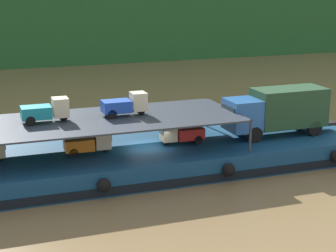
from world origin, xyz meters
TOP-DOWN VIEW (x-y plane):
  - ground_plane at (0.00, 0.00)m, footprint 400.00×400.00m
  - cargo_barge at (0.00, -0.03)m, footprint 27.77×7.93m
  - covered_lorry at (8.90, -0.38)m, footprint 7.87×2.34m
  - cargo_rack at (-3.80, 0.00)m, footprint 18.57×6.52m
  - mini_truck_lower_aft at (-3.70, -0.15)m, footprint 2.78×1.27m
  - mini_truck_lower_mid at (2.19, -0.05)m, footprint 2.75×1.22m
  - mini_truck_upper_mid at (-6.00, 0.38)m, footprint 2.74×1.21m
  - mini_truck_upper_fore at (-1.27, 0.36)m, footprint 2.75×1.22m

SIDE VIEW (x-z plane):
  - ground_plane at x=0.00m, z-range 0.00..0.00m
  - cargo_barge at x=0.00m, z-range 0.00..1.50m
  - mini_truck_lower_aft at x=-3.70m, z-range 1.50..2.88m
  - mini_truck_lower_mid at x=2.19m, z-range 1.50..2.88m
  - covered_lorry at x=8.90m, z-range 1.64..4.74m
  - cargo_rack at x=-3.80m, z-range 2.43..4.43m
  - mini_truck_upper_mid at x=-6.00m, z-range 3.50..4.88m
  - mini_truck_upper_fore at x=-1.27m, z-range 3.50..4.88m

